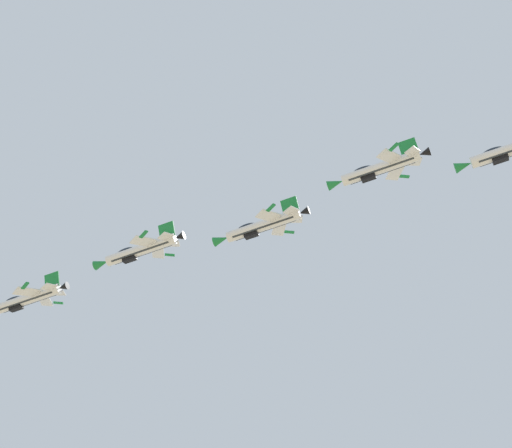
{
  "coord_description": "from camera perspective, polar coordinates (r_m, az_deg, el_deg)",
  "views": [
    {
      "loc": [
        3.46,
        -2.75,
        1.71
      ],
      "look_at": [
        -34.19,
        47.94,
        95.79
      ],
      "focal_mm": 51.98,
      "sensor_mm": 36.0,
      "label": 1
    }
  ],
  "objects": [
    {
      "name": "fighter_jet_right_outer",
      "position": [
        110.08,
        19.07,
        5.44
      ],
      "size": [
        15.76,
        9.33,
        5.35
      ],
      "rotation": [
        0.0,
        -0.5,
        1.82
      ],
      "color": "silver"
    },
    {
      "name": "fighter_jet_right_wing",
      "position": [
        114.71,
        0.43,
        -0.16
      ],
      "size": [
        15.76,
        9.26,
        5.39
      ],
      "rotation": [
        0.0,
        -0.51,
        1.82
      ],
      "color": "silver"
    },
    {
      "name": "fighter_jet_left_wing",
      "position": [
        119.22,
        -8.95,
        -2.02
      ],
      "size": [
        15.76,
        9.13,
        5.47
      ],
      "rotation": [
        0.0,
        -0.54,
        1.82
      ],
      "color": "silver"
    },
    {
      "name": "fighter_jet_left_outer",
      "position": [
        112.5,
        9.44,
        4.23
      ],
      "size": [
        15.76,
        9.24,
        5.4
      ],
      "rotation": [
        0.0,
        -0.52,
        1.82
      ],
      "color": "silver"
    },
    {
      "name": "fighter_jet_lead",
      "position": [
        127.74,
        -17.29,
        -5.58
      ],
      "size": [
        15.76,
        9.19,
        5.43
      ],
      "rotation": [
        0.0,
        -0.53,
        1.82
      ],
      "color": "silver"
    }
  ]
}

